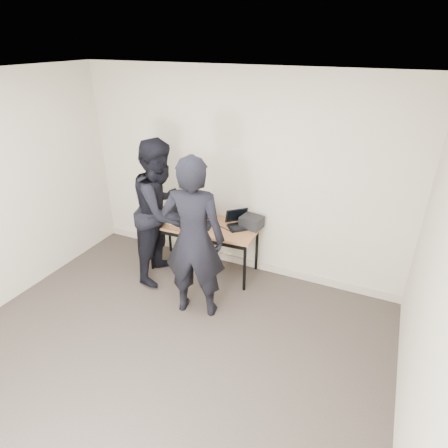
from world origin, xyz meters
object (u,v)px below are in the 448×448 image
Objects in this scene: leather_satchel at (199,207)px; desk at (203,228)px; laptop_beige at (171,216)px; laptop_center at (202,220)px; equipment_box at (252,222)px; laptop_right at (239,223)px; person_typist at (194,239)px; person_observer at (162,211)px.

desk is at bearing -46.20° from leather_satchel.
laptop_center reaches higher than laptop_beige.
desk is 0.67m from equipment_box.
laptop_right is 1.12× the size of leather_satchel.
person_observer is at bearing -47.79° from person_typist.
person_typist reaches higher than laptop_right.
desk is 0.35m from leather_satchel.
person_typist reaches higher than person_observer.
laptop_center is 0.18× the size of person_typist.
laptop_right is 0.17m from equipment_box.
person_typist is at bearing -59.01° from leather_satchel.
laptop_beige reaches higher than laptop_right.
leather_satchel is at bearing -31.14° from person_observer.
laptop_beige is 0.32m from person_observer.
laptop_right is 0.22× the size of person_observer.
person_typist is at bearing -128.35° from person_observer.
equipment_box is 1.07m from person_typist.
laptop_beige is 0.89× the size of leather_satchel.
laptop_center is 0.67m from equipment_box.
desk is 0.61m from person_observer.
laptop_beige is at bearing -179.82° from desk.
equipment_box is at bearing -28.69° from laptop_right.
leather_satchel is at bearing 115.99° from laptop_center.
laptop_center reaches higher than equipment_box.
person_observer is (-0.45, -0.29, 0.29)m from desk.
leather_satchel is (-0.64, 0.08, 0.08)m from laptop_right.
person_observer is at bearing 163.36° from laptop_right.
laptop_right is at bearing 7.15° from laptop_center.
laptop_right is 1.56× the size of equipment_box.
laptop_center is at bearing 17.19° from laptop_beige.
laptop_beige is 1.14m from person_typist.
laptop_right is (0.46, 0.15, 0.11)m from desk.
desk is 0.12m from laptop_center.
person_typist is 1.02× the size of person_observer.
desk is at bearing 155.68° from laptop_right.
equipment_box is at bearing -69.85° from person_observer.
person_observer is at bearing -111.93° from leather_satchel.
desk is 0.79× the size of person_typist.
laptop_beige is 1.13m from equipment_box.
leather_satchel is at bearing 177.48° from equipment_box.
person_typist is (0.34, -0.82, 0.20)m from laptop_center.
laptop_right is 1.02m from person_observer.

